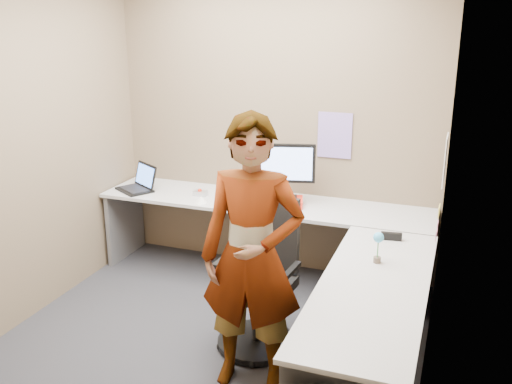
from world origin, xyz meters
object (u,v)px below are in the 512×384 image
at_px(monitor, 286,166).
at_px(office_chair, 260,288).
at_px(desk, 291,247).
at_px(person, 252,257).

distance_m(monitor, office_chair, 1.21).
bearing_deg(desk, person, -88.72).
xyz_separation_m(office_chair, person, (0.11, -0.45, 0.45)).
bearing_deg(office_chair, desk, 83.76).
relative_size(desk, office_chair, 2.79).
relative_size(office_chair, person, 0.60).
height_order(monitor, person, person).
xyz_separation_m(desk, person, (0.02, -0.91, 0.30)).
height_order(desk, person, person).
bearing_deg(monitor, person, -95.85).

